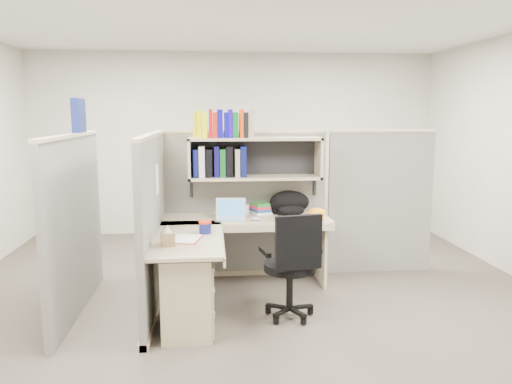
{
  "coord_description": "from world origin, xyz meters",
  "views": [
    {
      "loc": [
        -0.36,
        -4.53,
        1.81
      ],
      "look_at": [
        0.07,
        0.25,
        1.05
      ],
      "focal_mm": 35.0,
      "sensor_mm": 36.0,
      "label": 1
    }
  ],
  "objects": [
    {
      "name": "book_stack",
      "position": [
        0.17,
        0.78,
        0.79
      ],
      "size": [
        0.25,
        0.28,
        0.12
      ],
      "primitive_type": null,
      "rotation": [
        0.0,
        0.0,
        0.35
      ],
      "color": "gray",
      "rests_on": "desk"
    },
    {
      "name": "ground",
      "position": [
        0.0,
        0.0,
        0.0
      ],
      "size": [
        6.0,
        6.0,
        0.0
      ],
      "primitive_type": "plane",
      "color": "#353129",
      "rests_on": "ground"
    },
    {
      "name": "laptop",
      "position": [
        -0.17,
        0.46,
        0.84
      ],
      "size": [
        0.33,
        0.33,
        0.22
      ],
      "primitive_type": null,
      "rotation": [
        0.0,
        0.0,
        -0.07
      ],
      "color": "silver",
      "rests_on": "desk"
    },
    {
      "name": "mouse",
      "position": [
        0.09,
        0.41,
        0.75
      ],
      "size": [
        0.1,
        0.08,
        0.03
      ],
      "primitive_type": "ellipsoid",
      "rotation": [
        0.0,
        0.0,
        -0.17
      ],
      "color": "#96AED5",
      "rests_on": "desk"
    },
    {
      "name": "desk",
      "position": [
        -0.41,
        -0.29,
        0.44
      ],
      "size": [
        1.74,
        1.75,
        0.73
      ],
      "color": "gray",
      "rests_on": "ground"
    },
    {
      "name": "paper_cup",
      "position": [
        0.0,
        0.74,
        0.78
      ],
      "size": [
        0.07,
        0.07,
        0.1
      ],
      "primitive_type": "cylinder",
      "rotation": [
        0.0,
        0.0,
        0.0
      ],
      "color": "silver",
      "rests_on": "desk"
    },
    {
      "name": "orange_cap",
      "position": [
        0.74,
        0.52,
        0.78
      ],
      "size": [
        0.19,
        0.22,
        0.1
      ],
      "primitive_type": null,
      "rotation": [
        0.0,
        0.0,
        0.05
      ],
      "color": "orange",
      "rests_on": "desk"
    },
    {
      "name": "task_chair",
      "position": [
        0.33,
        -0.37,
        0.35
      ],
      "size": [
        0.54,
        0.5,
        0.98
      ],
      "color": "black",
      "rests_on": "ground"
    },
    {
      "name": "tissue_box",
      "position": [
        -0.73,
        -0.48,
        0.82
      ],
      "size": [
        0.13,
        0.13,
        0.17
      ],
      "primitive_type": null,
      "rotation": [
        0.0,
        0.0,
        0.17
      ],
      "color": "#8A6F4E",
      "rests_on": "desk"
    },
    {
      "name": "backpack",
      "position": [
        0.48,
        0.68,
        0.86
      ],
      "size": [
        0.52,
        0.47,
        0.25
      ],
      "primitive_type": null,
      "rotation": [
        0.0,
        0.0,
        0.37
      ],
      "color": "black",
      "rests_on": "desk"
    },
    {
      "name": "cubicle",
      "position": [
        -0.37,
        0.45,
        0.91
      ],
      "size": [
        3.79,
        1.84,
        1.95
      ],
      "color": "slate",
      "rests_on": "ground"
    },
    {
      "name": "room_shell",
      "position": [
        0.0,
        0.0,
        1.62
      ],
      "size": [
        6.0,
        6.0,
        6.0
      ],
      "color": "#A9A599",
      "rests_on": "ground"
    },
    {
      "name": "loose_paper",
      "position": [
        -0.59,
        -0.27,
        0.73
      ],
      "size": [
        0.3,
        0.35,
        0.0
      ],
      "primitive_type": null,
      "rotation": [
        0.0,
        0.0,
        -0.22
      ],
      "color": "white",
      "rests_on": "desk"
    },
    {
      "name": "snack_canister",
      "position": [
        -0.42,
        -0.08,
        0.79
      ],
      "size": [
        0.11,
        0.11,
        0.11
      ],
      "color": "navy",
      "rests_on": "desk"
    }
  ]
}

